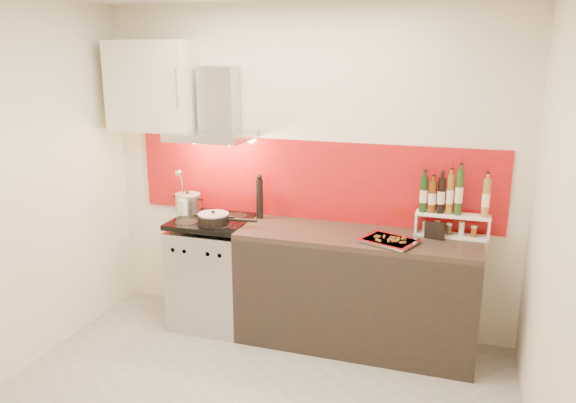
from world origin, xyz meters
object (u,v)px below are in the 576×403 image
(range_stove, at_px, (214,273))
(pepper_mill, at_px, (260,197))
(counter, at_px, (356,290))
(saute_pan, at_px, (214,219))
(stock_pot, at_px, (188,203))
(baking_tray, at_px, (389,240))

(range_stove, height_order, pepper_mill, pepper_mill)
(counter, height_order, saute_pan, saute_pan)
(saute_pan, bearing_deg, stock_pot, 145.09)
(range_stove, bearing_deg, saute_pan, -55.18)
(saute_pan, height_order, pepper_mill, pepper_mill)
(counter, relative_size, saute_pan, 3.84)
(range_stove, height_order, stock_pot, stock_pot)
(baking_tray, bearing_deg, pepper_mill, 165.31)
(range_stove, relative_size, pepper_mill, 2.48)
(range_stove, height_order, saute_pan, saute_pan)
(pepper_mill, bearing_deg, stock_pot, -175.86)
(range_stove, bearing_deg, baking_tray, -4.39)
(stock_pot, xyz_separation_m, saute_pan, (0.37, -0.26, -0.03))
(counter, relative_size, stock_pot, 8.49)
(saute_pan, bearing_deg, baking_tray, 0.52)
(range_stove, xyz_separation_m, stock_pot, (-0.28, 0.13, 0.55))
(range_stove, relative_size, counter, 0.51)
(counter, bearing_deg, saute_pan, -173.42)
(stock_pot, xyz_separation_m, baking_tray, (1.73, -0.24, -0.07))
(pepper_mill, bearing_deg, baking_tray, -14.69)
(baking_tray, bearing_deg, stock_pot, 172.01)
(saute_pan, height_order, baking_tray, saute_pan)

